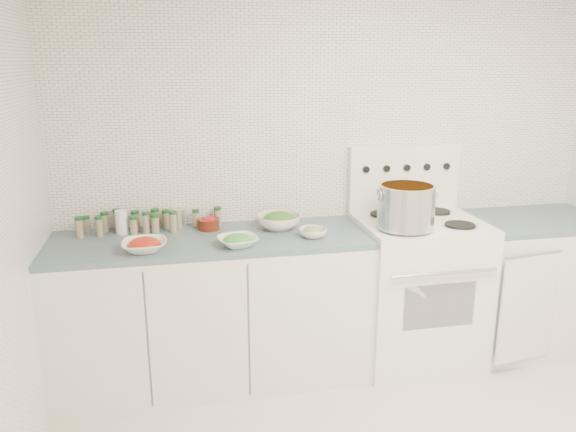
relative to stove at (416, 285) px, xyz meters
The scene contains 13 objects.
room_walls 1.66m from the stove, 112.04° to the right, with size 3.54×3.04×2.52m.
counter_left 1.31m from the stove, behind, with size 1.85×0.62×0.90m.
stove is the anchor object (origin of this frame).
counter_right 0.82m from the stove, ahead, with size 0.89×0.69×0.90m.
stock_pot 0.63m from the stove, 136.00° to the right, with size 0.35×0.33×0.25m.
bowl_tomato 1.74m from the stove, behind, with size 0.25×0.25×0.08m.
bowl_snowpea 1.26m from the stove, behind, with size 0.26×0.26×0.07m.
bowl_broccoli 1.00m from the stove, behind, with size 0.28×0.28×0.11m.
bowl_zucchini 0.84m from the stove, behind, with size 0.18×0.18×0.07m.
bowl_pepper 1.39m from the stove, behind, with size 0.13×0.13×0.08m.
salt_canister 1.88m from the stove, behind, with size 0.07×0.07×0.14m, color white.
tin_can 1.57m from the stove, 169.90° to the left, with size 0.09×0.09×0.11m, color #B6B29A.
spice_cluster 1.78m from the stove, behind, with size 0.85×0.16×0.13m.
Camera 1 is at (-1.00, -1.95, 1.90)m, focal length 35.00 mm.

